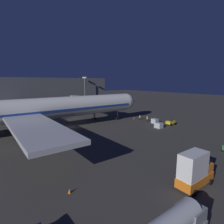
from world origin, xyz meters
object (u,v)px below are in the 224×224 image
Objects in this scene: baggage_container_near_belt at (159,125)px; apron_floodlight_mast at (85,90)px; traffic_cone_nose_starboard at (126,116)px; airliner_at_gate at (26,111)px; cargo_truck_aft at (195,170)px; traffic_cone_wingtip_svc_side at (70,191)px; ground_crew_near_nose_gear at (147,119)px; pushback_tug at (170,122)px; baggage_container_mid_row at (155,121)px; jet_bridge at (86,101)px; ground_crew_by_belt_loader at (140,117)px; traffic_cone_nose_port at (134,118)px.

apron_floodlight_mast is at bearing 1.36° from baggage_container_near_belt.
baggage_container_near_belt is 3.43× the size of traffic_cone_nose_starboard.
airliner_at_gate is 37.52m from cargo_truck_aft.
traffic_cone_wingtip_svc_side is (-53.38, 30.56, -8.38)m from apron_floodlight_mast.
ground_crew_near_nose_gear reaches higher than baggage_container_near_belt.
pushback_tug is 1.50× the size of baggage_container_mid_row.
cargo_truck_aft is at bearing 141.51° from ground_crew_near_nose_gear.
jet_bridge reaches higher than ground_crew_by_belt_loader.
traffic_cone_nose_starboard is 1.00× the size of traffic_cone_wingtip_svc_side.
jet_bridge is 3.60× the size of cargo_truck_aft.
ground_crew_near_nose_gear is 3.38× the size of traffic_cone_wingtip_svc_side.
baggage_container_near_belt is at bearing 141.11° from baggage_container_mid_row.
cargo_truck_aft is 37.98m from ground_crew_by_belt_loader.
ground_crew_by_belt_loader is 2.57m from traffic_cone_nose_port.
pushback_tug is 10.44m from ground_crew_by_belt_loader.
apron_floodlight_mast is 7.72× the size of baggage_container_near_belt.
apron_floodlight_mast is 8.75× the size of ground_crew_by_belt_loader.
ground_crew_by_belt_loader is (3.36, -0.13, -0.11)m from ground_crew_near_nose_gear.
ground_crew_by_belt_loader is (-15.19, -11.55, -4.89)m from jet_bridge.
cargo_truck_aft is 9.70× the size of traffic_cone_wingtip_svc_side.
ground_crew_by_belt_loader reaches higher than traffic_cone_nose_starboard.
jet_bridge is 27.34m from baggage_container_near_belt.
jet_bridge is 1.32× the size of apron_floodlight_mast.
baggage_container_mid_row is 3.13× the size of traffic_cone_nose_port.
cargo_truck_aft is at bearing 149.98° from traffic_cone_nose_starboard.
baggage_container_mid_row is 38.97m from traffic_cone_wingtip_svc_side.
apron_floodlight_mast is 37.33m from baggage_container_mid_row.
ground_crew_by_belt_loader is at bearing -35.48° from cargo_truck_aft.
pushback_tug is at bearing -70.61° from traffic_cone_wingtip_svc_side.
traffic_cone_nose_starboard is (12.91, 0.54, -0.44)m from baggage_container_mid_row.
pushback_tug is at bearing -167.03° from ground_crew_by_belt_loader.
airliner_at_gate reaches higher than ground_crew_by_belt_loader.
jet_bridge is 16.99m from apron_floodlight_mast.
pushback_tug is 39.21m from traffic_cone_wingtip_svc_side.
pushback_tug is 7.25m from ground_crew_near_nose_gear.
cargo_truck_aft is at bearing 163.63° from apron_floodlight_mast.
airliner_at_gate is 123.53× the size of traffic_cone_nose_starboard.
jet_bridge is 11.56× the size of ground_crew_by_belt_loader.
airliner_at_gate is 36.60× the size of ground_crew_near_nose_gear.
pushback_tug is (-40.36, -6.43, -7.87)m from apron_floodlight_mast.
traffic_cone_nose_port and traffic_cone_wingtip_svc_side have the same top height.
baggage_container_mid_row is at bearing -38.89° from baggage_container_near_belt.
ground_crew_near_nose_gear is at bearing -38.49° from cargo_truck_aft.
baggage_container_mid_row is (4.30, -3.47, -0.01)m from baggage_container_near_belt.
traffic_cone_nose_port is 1.00× the size of traffic_cone_wingtip_svc_side.
ground_crew_near_nose_gear is at bearing -148.38° from jet_bridge.
jet_bridge is at bearing 18.27° from baggage_container_near_belt.
baggage_container_mid_row is 3.13× the size of traffic_cone_nose_starboard.
baggage_container_mid_row is at bearing -176.39° from traffic_cone_nose_port.
jet_bridge is at bearing 29.27° from baggage_container_mid_row.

